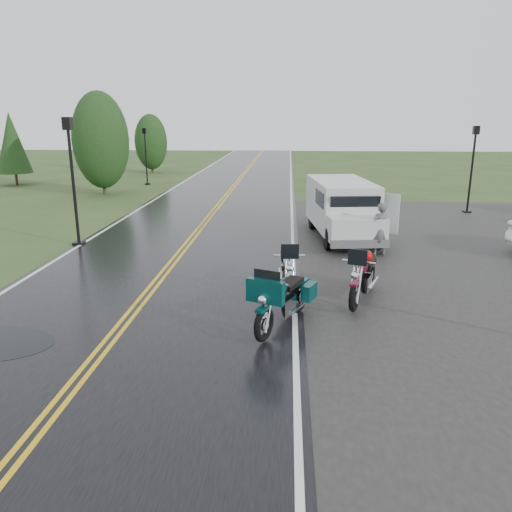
{
  "coord_description": "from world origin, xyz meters",
  "views": [
    {
      "loc": [
        3.59,
        -10.36,
        4.45
      ],
      "look_at": [
        2.8,
        2.0,
        1.0
      ],
      "focal_mm": 35.0,
      "sensor_mm": 36.0,
      "label": 1
    }
  ],
  "objects_px": {
    "motorcycle_teal": "(264,310)",
    "person_at_van": "(380,230)",
    "motorcycle_silver": "(290,277)",
    "lamp_post_far_right": "(472,170)",
    "motorcycle_red": "(355,284)",
    "van_white": "(330,219)",
    "lamp_post_far_left": "(146,156)",
    "lamp_post_near_left": "(73,182)"
  },
  "relations": [
    {
      "from": "motorcycle_teal",
      "to": "person_at_van",
      "type": "xyz_separation_m",
      "value": [
        3.47,
        6.94,
        0.14
      ]
    },
    {
      "from": "motorcycle_silver",
      "to": "lamp_post_far_right",
      "type": "relative_size",
      "value": 0.58
    },
    {
      "from": "motorcycle_red",
      "to": "motorcycle_teal",
      "type": "height_order",
      "value": "motorcycle_teal"
    },
    {
      "from": "person_at_van",
      "to": "lamp_post_far_right",
      "type": "distance_m",
      "value": 9.95
    },
    {
      "from": "motorcycle_silver",
      "to": "van_white",
      "type": "bearing_deg",
      "value": 72.36
    },
    {
      "from": "van_white",
      "to": "lamp_post_far_left",
      "type": "xyz_separation_m",
      "value": [
        -11.07,
        16.86,
        0.81
      ]
    },
    {
      "from": "motorcycle_red",
      "to": "motorcycle_silver",
      "type": "xyz_separation_m",
      "value": [
        -1.51,
        0.52,
        -0.02
      ]
    },
    {
      "from": "motorcycle_silver",
      "to": "lamp_post_far_right",
      "type": "bearing_deg",
      "value": 53.03
    },
    {
      "from": "van_white",
      "to": "motorcycle_silver",
      "type": "bearing_deg",
      "value": -111.17
    },
    {
      "from": "lamp_post_near_left",
      "to": "person_at_van",
      "type": "bearing_deg",
      "value": -4.3
    },
    {
      "from": "van_white",
      "to": "lamp_post_far_left",
      "type": "height_order",
      "value": "lamp_post_far_left"
    },
    {
      "from": "lamp_post_near_left",
      "to": "lamp_post_far_left",
      "type": "distance_m",
      "value": 16.81
    },
    {
      "from": "motorcycle_teal",
      "to": "lamp_post_far_right",
      "type": "bearing_deg",
      "value": 82.53
    },
    {
      "from": "motorcycle_silver",
      "to": "person_at_van",
      "type": "xyz_separation_m",
      "value": [
        2.96,
        4.66,
        0.17
      ]
    },
    {
      "from": "motorcycle_red",
      "to": "lamp_post_far_right",
      "type": "distance_m",
      "value": 15.13
    },
    {
      "from": "motorcycle_teal",
      "to": "person_at_van",
      "type": "bearing_deg",
      "value": 87.02
    },
    {
      "from": "van_white",
      "to": "lamp_post_near_left",
      "type": "distance_m",
      "value": 9.02
    },
    {
      "from": "motorcycle_silver",
      "to": "lamp_post_near_left",
      "type": "bearing_deg",
      "value": 141.1
    },
    {
      "from": "motorcycle_silver",
      "to": "person_at_van",
      "type": "height_order",
      "value": "person_at_van"
    },
    {
      "from": "motorcycle_silver",
      "to": "lamp_post_far_left",
      "type": "xyz_separation_m",
      "value": [
        -9.71,
        22.13,
        1.19
      ]
    },
    {
      "from": "motorcycle_silver",
      "to": "motorcycle_red",
      "type": "bearing_deg",
      "value": -22.18
    },
    {
      "from": "lamp_post_far_left",
      "to": "lamp_post_far_right",
      "type": "height_order",
      "value": "lamp_post_far_right"
    },
    {
      "from": "person_at_van",
      "to": "van_white",
      "type": "bearing_deg",
      "value": -44.36
    },
    {
      "from": "motorcycle_red",
      "to": "person_at_van",
      "type": "height_order",
      "value": "person_at_van"
    },
    {
      "from": "motorcycle_silver",
      "to": "person_at_van",
      "type": "relative_size",
      "value": 1.36
    },
    {
      "from": "motorcycle_red",
      "to": "motorcycle_silver",
      "type": "bearing_deg",
      "value": -179.1
    },
    {
      "from": "motorcycle_silver",
      "to": "van_white",
      "type": "height_order",
      "value": "van_white"
    },
    {
      "from": "person_at_van",
      "to": "motorcycle_silver",
      "type": "bearing_deg",
      "value": 33.83
    },
    {
      "from": "van_white",
      "to": "lamp_post_far_right",
      "type": "height_order",
      "value": "lamp_post_far_right"
    },
    {
      "from": "lamp_post_far_left",
      "to": "lamp_post_far_right",
      "type": "relative_size",
      "value": 0.92
    },
    {
      "from": "motorcycle_silver",
      "to": "lamp_post_near_left",
      "type": "distance_m",
      "value": 9.47
    },
    {
      "from": "motorcycle_silver",
      "to": "van_white",
      "type": "relative_size",
      "value": 0.43
    },
    {
      "from": "van_white",
      "to": "person_at_van",
      "type": "height_order",
      "value": "van_white"
    },
    {
      "from": "person_at_van",
      "to": "lamp_post_near_left",
      "type": "relative_size",
      "value": 0.39
    },
    {
      "from": "motorcycle_red",
      "to": "motorcycle_teal",
      "type": "bearing_deg",
      "value": -119.14
    },
    {
      "from": "motorcycle_red",
      "to": "lamp_post_far_left",
      "type": "xyz_separation_m",
      "value": [
        -11.22,
        22.65,
        1.18
      ]
    },
    {
      "from": "motorcycle_silver",
      "to": "lamp_post_far_left",
      "type": "relative_size",
      "value": 0.63
    },
    {
      "from": "van_white",
      "to": "lamp_post_far_right",
      "type": "relative_size",
      "value": 1.35
    },
    {
      "from": "lamp_post_near_left",
      "to": "lamp_post_far_left",
      "type": "height_order",
      "value": "lamp_post_near_left"
    },
    {
      "from": "motorcycle_red",
      "to": "lamp_post_near_left",
      "type": "xyz_separation_m",
      "value": [
        -9.09,
        5.98,
        1.53
      ]
    },
    {
      "from": "lamp_post_far_right",
      "to": "lamp_post_near_left",
      "type": "bearing_deg",
      "value": -155.55
    },
    {
      "from": "lamp_post_near_left",
      "to": "lamp_post_far_right",
      "type": "height_order",
      "value": "lamp_post_near_left"
    }
  ]
}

